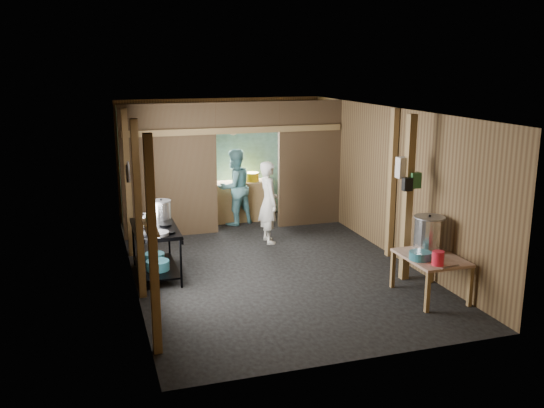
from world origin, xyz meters
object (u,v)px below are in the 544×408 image
object	(u,v)px
prep_table	(430,276)
pink_bucket	(438,258)
cook	(269,202)
gas_range	(156,251)
stock_pot	(429,234)
yellow_tub	(251,177)
stove_pot_large	(161,210)

from	to	relation	value
prep_table	pink_bucket	bearing A→B (deg)	-109.71
prep_table	pink_bucket	distance (m)	0.55
cook	gas_range	bearing A→B (deg)	118.18
pink_bucket	cook	bearing A→B (deg)	109.90
prep_table	stock_pot	world-z (taller)	stock_pot
pink_bucket	cook	world-z (taller)	cook
gas_range	yellow_tub	bearing A→B (deg)	50.76
stove_pot_large	stock_pot	bearing A→B (deg)	-31.64
yellow_tub	cook	bearing A→B (deg)	-94.72
gas_range	pink_bucket	size ratio (longest dim) A/B	6.98
prep_table	stock_pot	size ratio (longest dim) A/B	1.96
gas_range	cook	bearing A→B (deg)	28.31
gas_range	prep_table	size ratio (longest dim) A/B	1.33
gas_range	cook	distance (m)	2.60
gas_range	pink_bucket	xyz separation A→B (m)	(3.58, -2.43, 0.31)
cook	pink_bucket	bearing A→B (deg)	-160.23
pink_bucket	stove_pot_large	bearing A→B (deg)	139.66
gas_range	pink_bucket	distance (m)	4.34
stove_pot_large	pink_bucket	distance (m)	4.48
stove_pot_large	yellow_tub	bearing A→B (deg)	47.90
gas_range	prep_table	world-z (taller)	gas_range
prep_table	yellow_tub	distance (m)	5.22
gas_range	stove_pot_large	world-z (taller)	stove_pot_large
prep_table	cook	xyz separation A→B (m)	(-1.45, 3.29, 0.47)
stove_pot_large	stock_pot	distance (m)	4.30
gas_range	stove_pot_large	distance (m)	0.75
stove_pot_large	cook	xyz separation A→B (m)	(2.09, 0.75, -0.19)
pink_bucket	yellow_tub	bearing A→B (deg)	102.36
yellow_tub	pink_bucket	bearing A→B (deg)	-77.64
stock_pot	stove_pot_large	bearing A→B (deg)	148.36
prep_table	yellow_tub	xyz separation A→B (m)	(-1.30, 5.02, 0.63)
gas_range	yellow_tub	distance (m)	3.84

